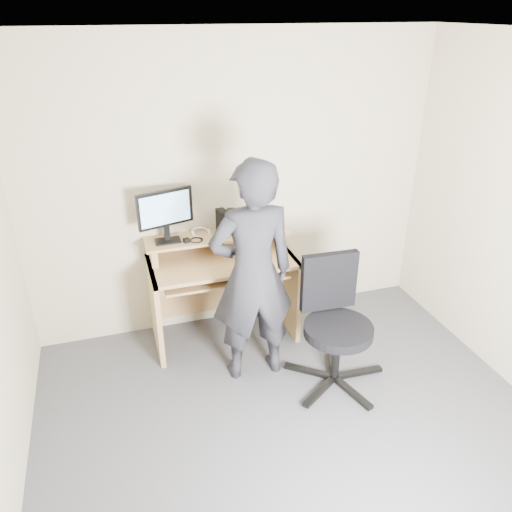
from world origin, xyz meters
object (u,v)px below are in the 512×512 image
desk (221,277)px  office_chair (335,318)px  monitor (165,212)px  person (252,274)px

desk → office_chair: 1.08m
monitor → office_chair: (1.08, -0.91, -0.64)m
office_chair → person: size_ratio=0.56×
desk → monitor: bearing=172.3°
desk → person: person is taller
desk → person: (0.10, -0.61, 0.32)m
desk → office_chair: bearing=-52.2°
desk → monitor: 0.75m
office_chair → person: (-0.56, 0.25, 0.34)m
office_chair → desk: bearing=130.2°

